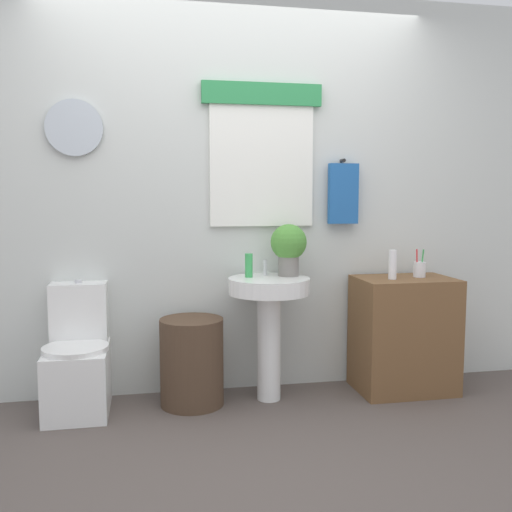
# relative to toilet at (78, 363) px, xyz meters

# --- Properties ---
(ground_plane) EXTENTS (8.00, 8.00, 0.00)m
(ground_plane) POSITION_rel_toilet_xyz_m (0.99, -0.89, -0.29)
(ground_plane) COLOR #564C47
(back_wall) EXTENTS (4.40, 0.18, 2.60)m
(back_wall) POSITION_rel_toilet_xyz_m (1.00, 0.26, 1.01)
(back_wall) COLOR silver
(back_wall) RESTS_ON ground_plane
(toilet) EXTENTS (0.38, 0.51, 0.78)m
(toilet) POSITION_rel_toilet_xyz_m (0.00, 0.00, 0.00)
(toilet) COLOR white
(toilet) RESTS_ON ground_plane
(laundry_hamper) EXTENTS (0.39, 0.39, 0.54)m
(laundry_hamper) POSITION_rel_toilet_xyz_m (0.68, -0.04, -0.02)
(laundry_hamper) COLOR #4C3828
(laundry_hamper) RESTS_ON ground_plane
(pedestal_sink) EXTENTS (0.51, 0.51, 0.78)m
(pedestal_sink) POSITION_rel_toilet_xyz_m (1.17, -0.04, 0.29)
(pedestal_sink) COLOR white
(pedestal_sink) RESTS_ON ground_plane
(faucet) EXTENTS (0.03, 0.03, 0.10)m
(faucet) POSITION_rel_toilet_xyz_m (1.17, 0.08, 0.54)
(faucet) COLOR silver
(faucet) RESTS_ON pedestal_sink
(wooden_cabinet) EXTENTS (0.63, 0.44, 0.76)m
(wooden_cabinet) POSITION_rel_toilet_xyz_m (2.08, -0.04, 0.09)
(wooden_cabinet) COLOR brown
(wooden_cabinet) RESTS_ON ground_plane
(soap_bottle) EXTENTS (0.05, 0.05, 0.15)m
(soap_bottle) POSITION_rel_toilet_xyz_m (1.05, 0.01, 0.56)
(soap_bottle) COLOR green
(soap_bottle) RESTS_ON pedestal_sink
(potted_plant) EXTENTS (0.23, 0.23, 0.33)m
(potted_plant) POSITION_rel_toilet_xyz_m (1.31, 0.02, 0.68)
(potted_plant) COLOR slate
(potted_plant) RESTS_ON pedestal_sink
(lotion_bottle) EXTENTS (0.05, 0.05, 0.19)m
(lotion_bottle) POSITION_rel_toilet_xyz_m (1.97, -0.08, 0.56)
(lotion_bottle) COLOR white
(lotion_bottle) RESTS_ON wooden_cabinet
(toothbrush_cup) EXTENTS (0.08, 0.08, 0.18)m
(toothbrush_cup) POSITION_rel_toilet_xyz_m (2.19, -0.02, 0.52)
(toothbrush_cup) COLOR silver
(toothbrush_cup) RESTS_ON wooden_cabinet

